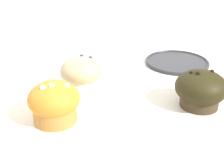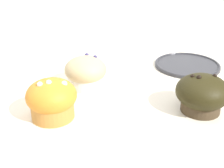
# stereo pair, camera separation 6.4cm
# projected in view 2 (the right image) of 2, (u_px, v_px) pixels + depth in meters

# --- Properties ---
(wall_back) EXTENTS (3.20, 0.10, 1.80)m
(wall_back) POSITION_uv_depth(u_px,v_px,m) (10.00, 30.00, 1.10)
(wall_back) COLOR silver
(wall_back) RESTS_ON ground
(muffin_front_center) EXTENTS (0.10, 0.10, 0.08)m
(muffin_front_center) POSITION_uv_depth(u_px,v_px,m) (51.00, 98.00, 0.59)
(muffin_front_center) COLOR #C08039
(muffin_front_center) RESTS_ON display_counter
(muffin_back_left) EXTENTS (0.11, 0.11, 0.08)m
(muffin_back_left) POSITION_uv_depth(u_px,v_px,m) (202.00, 94.00, 0.61)
(muffin_back_left) COLOR #3F3220
(muffin_back_left) RESTS_ON display_counter
(muffin_back_right) EXTENTS (0.10, 0.10, 0.07)m
(muffin_back_right) POSITION_uv_depth(u_px,v_px,m) (86.00, 72.00, 0.71)
(muffin_back_right) COLOR silver
(muffin_back_right) RESTS_ON display_counter
(serving_plate) EXTENTS (0.17, 0.17, 0.01)m
(serving_plate) POSITION_uv_depth(u_px,v_px,m) (187.00, 65.00, 0.84)
(serving_plate) COLOR #2D2D33
(serving_plate) RESTS_ON display_counter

